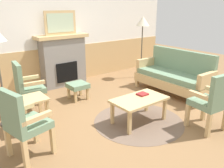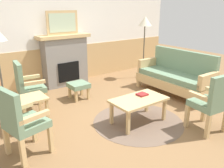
# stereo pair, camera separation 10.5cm
# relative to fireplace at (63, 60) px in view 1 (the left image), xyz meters

# --- Properties ---
(ground_plane) EXTENTS (14.00, 14.00, 0.00)m
(ground_plane) POSITION_rel_fireplace_xyz_m (0.00, -2.35, -0.65)
(ground_plane) COLOR olive
(wall_back) EXTENTS (7.20, 0.14, 2.70)m
(wall_back) POSITION_rel_fireplace_xyz_m (0.00, 0.25, 0.66)
(wall_back) COLOR white
(wall_back) RESTS_ON ground_plane
(fireplace) EXTENTS (1.30, 0.44, 1.28)m
(fireplace) POSITION_rel_fireplace_xyz_m (0.00, 0.00, 0.00)
(fireplace) COLOR gray
(fireplace) RESTS_ON ground_plane
(framed_picture) EXTENTS (0.80, 0.04, 0.56)m
(framed_picture) POSITION_rel_fireplace_xyz_m (0.00, 0.00, 0.91)
(framed_picture) COLOR tan
(framed_picture) RESTS_ON fireplace
(couch) EXTENTS (0.70, 1.80, 0.98)m
(couch) POSITION_rel_fireplace_xyz_m (1.75, -2.09, -0.26)
(couch) COLOR tan
(couch) RESTS_ON ground_plane
(coffee_table) EXTENTS (0.96, 0.56, 0.44)m
(coffee_table) POSITION_rel_fireplace_xyz_m (0.10, -2.64, -0.27)
(coffee_table) COLOR tan
(coffee_table) RESTS_ON ground_plane
(round_rug) EXTENTS (1.59, 1.59, 0.01)m
(round_rug) POSITION_rel_fireplace_xyz_m (0.10, -2.64, -0.65)
(round_rug) COLOR brown
(round_rug) RESTS_ON ground_plane
(book_on_table) EXTENTS (0.18, 0.16, 0.03)m
(book_on_table) POSITION_rel_fireplace_xyz_m (0.26, -2.55, -0.20)
(book_on_table) COLOR maroon
(book_on_table) RESTS_ON coffee_table
(footstool) EXTENTS (0.40, 0.40, 0.36)m
(footstool) POSITION_rel_fireplace_xyz_m (-0.21, -1.06, -0.37)
(footstool) COLOR tan
(footstool) RESTS_ON ground_plane
(armchair_near_fireplace) EXTENTS (0.58, 0.58, 0.98)m
(armchair_near_fireplace) POSITION_rel_fireplace_xyz_m (-1.81, -2.44, -0.11)
(armchair_near_fireplace) COLOR tan
(armchair_near_fireplace) RESTS_ON ground_plane
(armchair_by_window_left) EXTENTS (0.53, 0.53, 0.98)m
(armchair_by_window_left) POSITION_rel_fireplace_xyz_m (-1.29, -1.05, -0.11)
(armchair_by_window_left) COLOR tan
(armchair_by_window_left) RESTS_ON ground_plane
(armchair_front_left) EXTENTS (0.53, 0.53, 0.98)m
(armchair_front_left) POSITION_rel_fireplace_xyz_m (0.81, -3.56, -0.11)
(armchair_front_left) COLOR tan
(armchair_front_left) RESTS_ON ground_plane
(side_table) EXTENTS (0.44, 0.44, 0.55)m
(side_table) POSITION_rel_fireplace_xyz_m (-1.44, -1.74, -0.22)
(side_table) COLOR tan
(side_table) RESTS_ON ground_plane
(floor_lamp_by_couch) EXTENTS (0.36, 0.36, 1.68)m
(floor_lamp_by_couch) POSITION_rel_fireplace_xyz_m (2.05, -0.71, 0.80)
(floor_lamp_by_couch) COLOR #332D28
(floor_lamp_by_couch) RESTS_ON ground_plane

